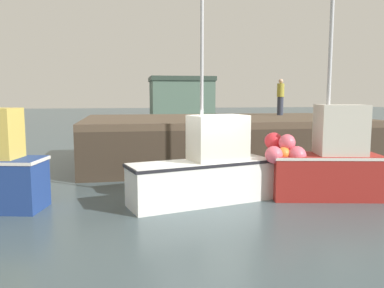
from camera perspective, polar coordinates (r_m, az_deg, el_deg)
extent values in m
cube|color=#3D4C51|center=(10.67, 2.03, -8.87)|extent=(120.00, 160.00, 0.10)
cube|color=brown|center=(17.01, 4.08, 3.46)|extent=(11.43, 6.68, 0.25)
cube|color=#392E23|center=(14.03, 7.18, -1.33)|extent=(11.43, 0.24, 1.69)
cylinder|color=#392E23|center=(13.59, -14.94, -1.79)|extent=(0.36, 0.36, 1.69)
cylinder|color=#392E23|center=(14.13, 7.06, -1.27)|extent=(0.36, 0.36, 1.69)
cylinder|color=#392E23|center=(16.46, 25.05, -0.70)|extent=(0.36, 0.36, 1.69)
cylinder|color=#392E23|center=(19.71, -7.87, 1.08)|extent=(0.36, 0.36, 1.69)
cylinder|color=#392E23|center=(21.08, 11.10, 1.40)|extent=(0.36, 0.36, 1.69)
cylinder|color=#392E23|center=(13.60, -3.72, -1.55)|extent=(5.36, 0.18, 1.52)
cube|color=silver|center=(10.61, 1.39, -5.54)|extent=(4.09, 2.14, 1.13)
cube|color=black|center=(10.50, 1.40, -2.80)|extent=(4.17, 2.19, 0.08)
cube|color=beige|center=(10.64, 3.77, 0.92)|extent=(1.69, 1.31, 1.22)
cylinder|color=#B7B7BC|center=(10.40, 1.44, 12.61)|extent=(0.09, 0.09, 3.06)
cube|color=maroon|center=(11.70, 18.76, -4.44)|extent=(3.14, 1.71, 1.24)
cube|color=silver|center=(11.60, 18.88, -1.68)|extent=(3.20, 1.74, 0.08)
cube|color=beige|center=(11.64, 20.77, 1.95)|extent=(1.43, 1.22, 1.38)
cylinder|color=#B7B7BC|center=(11.54, 19.47, 12.82)|extent=(0.11, 0.11, 2.98)
sphere|color=red|center=(11.45, 11.79, 0.39)|extent=(0.51, 0.51, 0.51)
sphere|color=#EA5B70|center=(11.08, 14.97, -1.64)|extent=(0.52, 0.52, 0.52)
sphere|color=#EA5B70|center=(10.86, 11.80, -1.55)|extent=(0.48, 0.48, 0.48)
sphere|color=orange|center=(11.02, 13.12, -1.42)|extent=(0.38, 0.38, 0.38)
sphere|color=#DB3866|center=(11.53, 11.63, 0.48)|extent=(0.47, 0.47, 0.47)
sphere|color=#EA5B70|center=(11.18, 13.65, 0.21)|extent=(0.47, 0.47, 0.47)
cube|color=white|center=(13.74, 14.25, -4.48)|extent=(2.03, 0.99, 0.36)
cube|color=#7F6647|center=(13.70, 14.28, -3.66)|extent=(0.21, 0.55, 0.04)
cylinder|color=#2D3342|center=(19.34, 12.69, 5.40)|extent=(0.29, 0.29, 0.87)
cylinder|color=#9E9333|center=(19.34, 12.75, 7.63)|extent=(0.34, 0.34, 0.63)
sphere|color=tan|center=(19.35, 12.79, 8.89)|extent=(0.22, 0.22, 0.22)
cube|color=#4C6656|center=(46.06, -1.61, 6.30)|extent=(6.94, 5.61, 4.49)
cube|color=#2D3D34|center=(46.09, -1.62, 9.40)|extent=(7.22, 5.84, 0.50)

